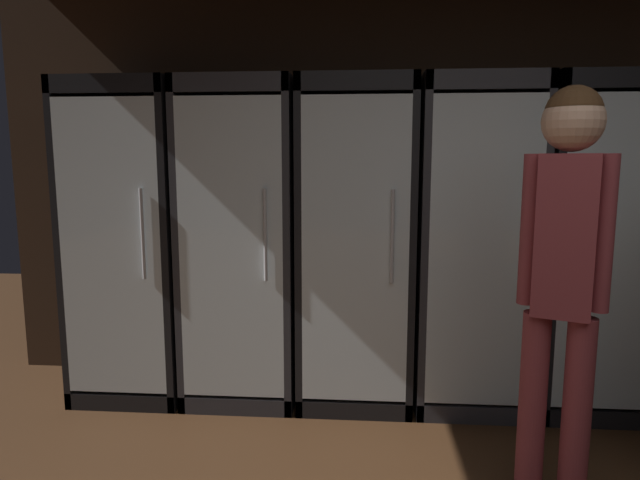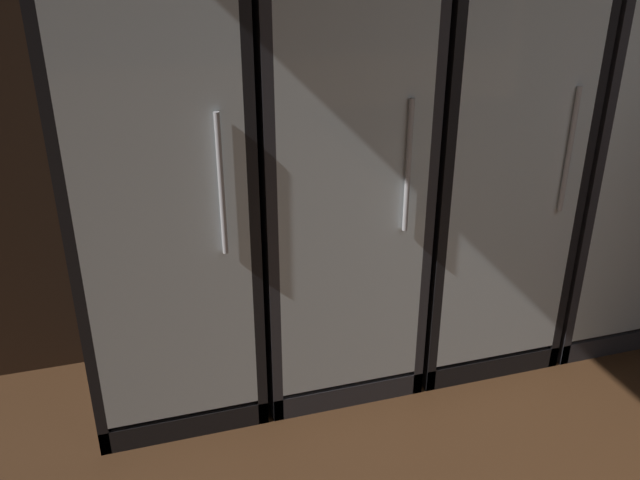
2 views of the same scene
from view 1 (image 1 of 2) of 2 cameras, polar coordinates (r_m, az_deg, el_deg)
The scene contains 7 objects.
wall_back at distance 3.62m, azimuth 14.67°, elevation 7.36°, with size 6.00×0.06×2.80m, color #382619.
cooler_far_left at distance 3.56m, azimuth -18.65°, elevation -0.31°, with size 0.66×0.67×1.90m.
cooler_left at distance 3.35m, azimuth -7.92°, elevation -0.47°, with size 0.66×0.67×1.90m.
cooler_center at distance 3.28m, azimuth 3.78°, elevation -0.62°, with size 0.66×0.67×1.90m.
cooler_right at distance 3.34m, azimuth 15.51°, elevation -0.89°, with size 0.66×0.67×1.90m.
cooler_far_right at distance 3.53m, azimuth 26.39°, elevation -0.85°, with size 0.66×0.67×1.90m.
shopper_near at distance 2.31m, azimuth 24.27°, elevation -1.59°, with size 0.31×0.23×1.72m.
Camera 1 is at (-0.64, -0.53, 1.45)m, focal length 30.47 mm.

